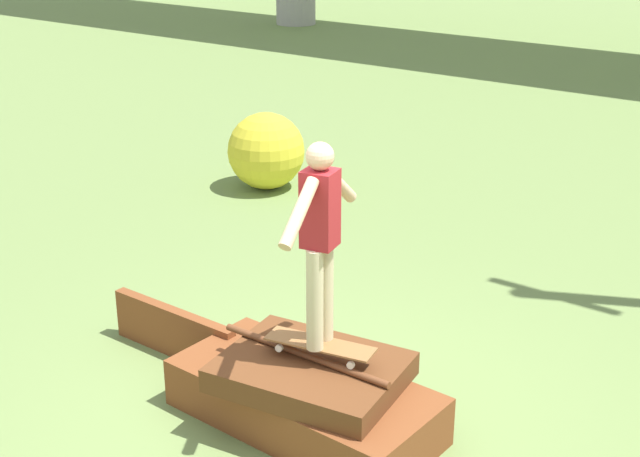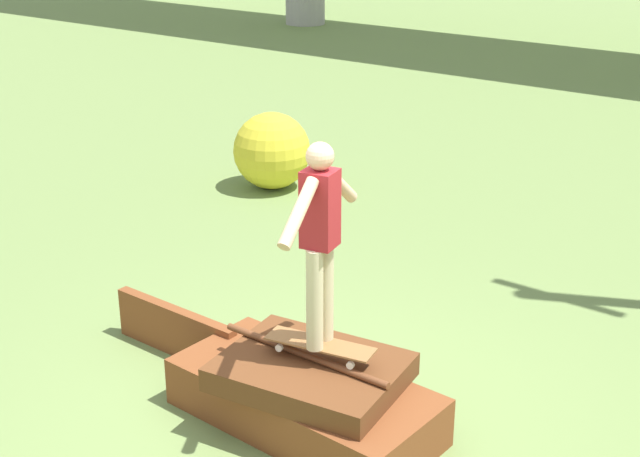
# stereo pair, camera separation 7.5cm
# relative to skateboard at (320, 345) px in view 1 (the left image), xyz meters

# --- Properties ---
(ground_plane) EXTENTS (80.00, 80.00, 0.00)m
(ground_plane) POSITION_rel_skateboard_xyz_m (-0.12, -0.04, -0.68)
(ground_plane) COLOR olive
(scrap_pile) EXTENTS (2.05, 1.15, 0.61)m
(scrap_pile) POSITION_rel_skateboard_xyz_m (-0.10, -0.04, -0.43)
(scrap_pile) COLOR brown
(scrap_pile) RESTS_ON ground_plane
(scrap_plank_loose) EXTENTS (1.33, 0.12, 0.43)m
(scrap_plank_loose) POSITION_rel_skateboard_xyz_m (-1.62, 0.13, -0.47)
(scrap_plank_loose) COLOR brown
(scrap_plank_loose) RESTS_ON ground_plane
(skateboard) EXTENTS (0.83, 0.37, 0.09)m
(skateboard) POSITION_rel_skateboard_xyz_m (0.00, 0.00, 0.00)
(skateboard) COLOR brown
(skateboard) RESTS_ON scrap_pile
(skater) EXTENTS (0.30, 1.10, 1.48)m
(skater) POSITION_rel_skateboard_xyz_m (0.00, 0.00, 0.86)
(skater) COLOR #C6B78E
(skater) RESTS_ON skateboard
(bush_yellow_flowering) EXTENTS (1.00, 1.00, 1.00)m
(bush_yellow_flowering) POSITION_rel_skateboard_xyz_m (-3.80, 4.03, -0.18)
(bush_yellow_flowering) COLOR gold
(bush_yellow_flowering) RESTS_ON ground_plane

